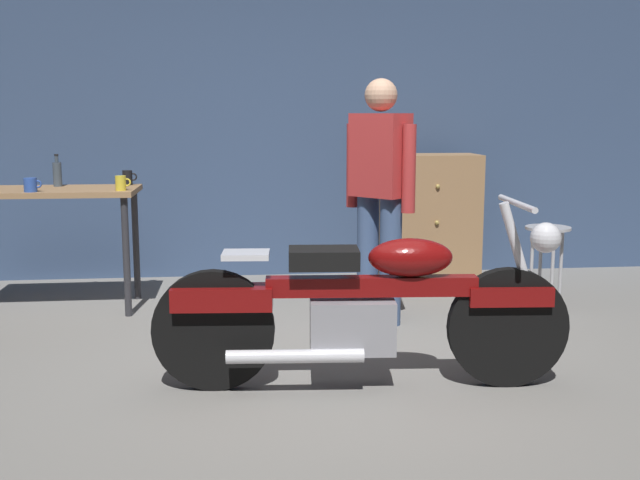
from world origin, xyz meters
The scene contains 11 objects.
ground_plane centered at (0.00, 0.00, 0.00)m, with size 12.00×12.00×0.00m, color gray.
back_wall centered at (0.00, 2.80, 1.55)m, with size 8.00×0.12×3.10m, color #384C70.
workbench centered at (-1.84, 1.68, 0.79)m, with size 1.30×0.64×0.90m.
motorcycle centered at (0.19, -0.19, 0.45)m, with size 2.19×0.60×1.00m.
person_standing centered at (0.50, 1.08, 0.93)m, with size 0.42×0.45×1.67m.
shop_stool centered at (1.75, 1.16, 0.50)m, with size 0.32×0.32×0.64m.
wooden_dresser centered at (1.17, 2.30, 0.55)m, with size 0.80×0.47×1.10m.
mug_yellow_tall centered at (-1.28, 1.49, 0.95)m, with size 0.11×0.07×0.10m.
mug_black_matte centered at (-1.29, 1.93, 0.96)m, with size 0.11×0.07×0.11m.
mug_blue_enamel centered at (-1.89, 1.45, 0.95)m, with size 0.12×0.09×0.10m.
bottle centered at (-1.80, 1.86, 1.00)m, with size 0.06×0.06×0.24m.
Camera 1 is at (-0.45, -3.98, 1.43)m, focal length 42.52 mm.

